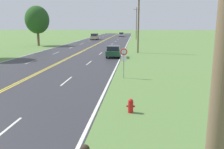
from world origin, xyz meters
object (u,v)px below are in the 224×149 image
Objects in this scene: fire_hydrant at (131,106)px; car_dark_green_hatchback_mid_near at (113,51)px; traffic_sign at (124,56)px; tree_left_verge at (37,20)px; car_champagne_van_mid_far at (95,36)px; car_silver_sedan_receding at (121,34)px.

fire_hydrant is 0.20× the size of car_dark_green_hatchback_mid_near.
traffic_sign is (-0.76, 7.83, 1.50)m from fire_hydrant.
car_dark_green_hatchback_mid_near is (17.28, -16.36, -4.45)m from tree_left_verge.
fire_hydrant is 0.15× the size of car_champagne_van_mid_far.
car_dark_green_hatchback_mid_near is at bearing -0.32° from car_silver_sedan_receding.
car_champagne_van_mid_far is 0.97× the size of car_silver_sedan_receding.
car_champagne_van_mid_far is at bearing 102.48° from traffic_sign.
tree_left_verge is 2.21× the size of car_dark_green_hatchback_mid_near.
car_champagne_van_mid_far is at bearing -21.29° from car_silver_sedan_receding.
tree_left_verge reaches higher than car_champagne_van_mid_far.
traffic_sign is 0.53× the size of car_champagne_van_mid_far.
car_champagne_van_mid_far is (8.17, 21.38, -4.34)m from tree_left_verge.
traffic_sign reaches higher than car_silver_sedan_receding.
car_champagne_van_mid_far is (-11.14, 50.33, -0.92)m from traffic_sign.
tree_left_verge is at bearing -135.60° from car_dark_green_hatchback_mid_near.
fire_hydrant is 0.29× the size of traffic_sign.
traffic_sign is at bearing 0.90° from car_silver_sedan_receding.
traffic_sign is 12.80m from car_dark_green_hatchback_mid_near.
car_silver_sedan_receding is at bearing 93.84° from fire_hydrant.
car_dark_green_hatchback_mid_near is at bearing -43.45° from tree_left_verge.
tree_left_verge is at bearing 118.62° from fire_hydrant.
fire_hydrant is 8.00m from traffic_sign.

